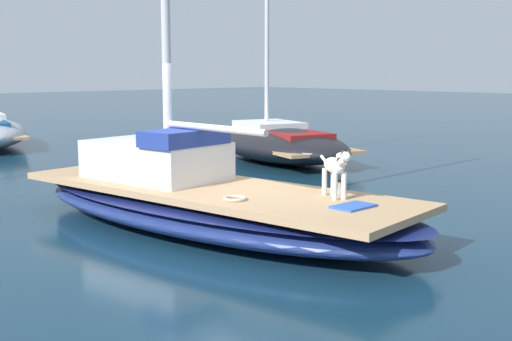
# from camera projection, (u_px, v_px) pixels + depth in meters

# --- Properties ---
(ground_plane) EXTENTS (120.00, 120.00, 0.00)m
(ground_plane) POSITION_uv_depth(u_px,v_px,m) (210.00, 229.00, 9.98)
(ground_plane) COLOR #143347
(sailboat_main) EXTENTS (3.33, 7.48, 0.66)m
(sailboat_main) POSITION_uv_depth(u_px,v_px,m) (210.00, 207.00, 9.93)
(sailboat_main) COLOR navy
(sailboat_main) RESTS_ON ground
(cabin_house) EXTENTS (1.65, 2.37, 0.84)m
(cabin_house) POSITION_uv_depth(u_px,v_px,m) (159.00, 157.00, 10.53)
(cabin_house) COLOR silver
(cabin_house) RESTS_ON sailboat_main
(dog_white) EXTENTS (0.51, 0.87, 0.70)m
(dog_white) POSITION_uv_depth(u_px,v_px,m) (336.00, 168.00, 8.91)
(dog_white) COLOR silver
(dog_white) RESTS_ON sailboat_main
(deck_winch) EXTENTS (0.16, 0.16, 0.21)m
(deck_winch) POSITION_uv_depth(u_px,v_px,m) (338.00, 187.00, 9.28)
(deck_winch) COLOR #B7B7BC
(deck_winch) RESTS_ON sailboat_main
(coiled_rope) EXTENTS (0.32, 0.32, 0.04)m
(coiled_rope) POSITION_uv_depth(u_px,v_px,m) (235.00, 198.00, 8.83)
(coiled_rope) COLOR beige
(coiled_rope) RESTS_ON sailboat_main
(deck_towel) EXTENTS (0.56, 0.36, 0.03)m
(deck_towel) POSITION_uv_depth(u_px,v_px,m) (354.00, 206.00, 8.35)
(deck_towel) COLOR blue
(deck_towel) RESTS_ON sailboat_main
(moored_boat_starboard_side) EXTENTS (4.23, 6.33, 6.73)m
(moored_boat_starboard_side) POSITION_uv_depth(u_px,v_px,m) (277.00, 142.00, 17.48)
(moored_boat_starboard_side) COLOR black
(moored_boat_starboard_side) RESTS_ON ground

